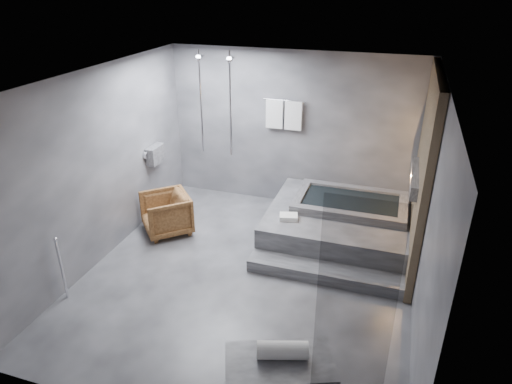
% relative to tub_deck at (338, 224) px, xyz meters
% --- Properties ---
extents(room, '(5.00, 5.04, 2.82)m').
position_rel_tub_deck_xyz_m(room, '(-0.65, -1.21, 1.48)').
color(room, '#323234').
rests_on(room, ground).
extents(tub_deck, '(2.20, 2.00, 0.50)m').
position_rel_tub_deck_xyz_m(tub_deck, '(0.00, 0.00, 0.00)').
color(tub_deck, '#37373A').
rests_on(tub_deck, ground).
extents(tub_step, '(2.20, 0.36, 0.18)m').
position_rel_tub_deck_xyz_m(tub_step, '(0.00, -1.18, -0.16)').
color(tub_step, '#37373A').
rests_on(tub_step, ground).
extents(concrete_bench, '(1.22, 0.95, 0.48)m').
position_rel_tub_deck_xyz_m(concrete_bench, '(-0.08, -3.31, -0.01)').
color(concrete_bench, '#343437').
rests_on(concrete_bench, ground).
extents(driftwood_chair, '(1.04, 1.04, 0.68)m').
position_rel_tub_deck_xyz_m(driftwood_chair, '(-2.74, -0.68, 0.09)').
color(driftwood_chair, '#422510').
rests_on(driftwood_chair, ground).
extents(rolled_towel, '(0.54, 0.32, 0.18)m').
position_rel_tub_deck_xyz_m(rolled_towel, '(-0.07, -3.26, 0.32)').
color(rolled_towel, silver).
rests_on(rolled_towel, concrete_bench).
extents(deck_towel, '(0.32, 0.26, 0.07)m').
position_rel_tub_deck_xyz_m(deck_towel, '(-0.70, -0.52, 0.29)').
color(deck_towel, white).
rests_on(deck_towel, tub_deck).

